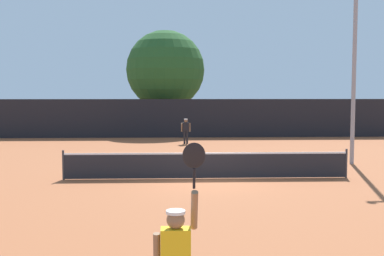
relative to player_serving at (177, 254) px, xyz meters
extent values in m
plane|color=#9E5633|center=(1.16, 11.02, -1.11)|extent=(120.00, 120.00, 0.00)
cube|color=#232328|center=(1.16, 11.02, -0.63)|extent=(10.36, 0.03, 0.91)
cube|color=white|center=(1.16, 11.02, -0.18)|extent=(10.36, 0.04, 0.06)
cylinder|color=#333338|center=(-4.02, 11.02, -0.57)|extent=(0.08, 0.08, 1.07)
cylinder|color=#333338|center=(6.34, 11.02, -0.57)|extent=(0.08, 0.08, 1.07)
cube|color=black|center=(1.16, 26.60, 0.23)|extent=(29.61, 0.12, 2.68)
cube|color=yellow|center=(-0.01, -0.01, 0.03)|extent=(0.38, 0.22, 0.61)
sphere|color=#8C6647|center=(-0.01, -0.01, 0.44)|extent=(0.23, 0.23, 0.23)
cylinder|color=white|center=(-0.01, -0.01, 0.54)|extent=(0.25, 0.25, 0.04)
cylinder|color=#8C6647|center=(-0.25, -0.01, 0.00)|extent=(0.09, 0.18, 0.58)
cylinder|color=#8C6647|center=(0.23, 0.07, 0.54)|extent=(0.09, 0.32, 0.56)
cylinder|color=black|center=(0.23, 0.13, 0.94)|extent=(0.04, 0.11, 0.28)
ellipsoid|color=black|center=(0.23, 0.19, 1.23)|extent=(0.30, 0.13, 0.36)
cube|color=black|center=(0.70, 22.47, -0.06)|extent=(0.38, 0.22, 0.56)
sphere|color=#8C6647|center=(0.70, 22.47, 0.32)|extent=(0.21, 0.21, 0.21)
cylinder|color=white|center=(0.70, 22.47, 0.41)|extent=(0.23, 0.23, 0.04)
cylinder|color=black|center=(0.62, 22.47, -0.73)|extent=(0.12, 0.12, 0.76)
cylinder|color=black|center=(0.78, 22.47, -0.73)|extent=(0.12, 0.12, 0.76)
cylinder|color=#8C6647|center=(0.46, 22.47, -0.09)|extent=(0.09, 0.17, 0.54)
cylinder|color=#8C6647|center=(0.94, 22.47, -0.09)|extent=(0.09, 0.15, 0.54)
sphere|color=#CCE033|center=(1.10, 12.42, -1.07)|extent=(0.07, 0.07, 0.07)
cylinder|color=gray|center=(7.83, 14.31, 3.51)|extent=(0.18, 0.18, 9.23)
cylinder|color=brown|center=(-0.67, 30.31, 0.21)|extent=(0.56, 0.56, 2.63)
sphere|color=#235123|center=(-0.67, 30.31, 3.78)|extent=(6.03, 6.03, 6.03)
cube|color=#B7B7BC|center=(-6.71, 34.48, -0.51)|extent=(1.93, 4.21, 0.90)
cube|color=#2D333D|center=(-6.71, 34.18, 0.26)|extent=(1.71, 2.21, 0.64)
cylinder|color=black|center=(-7.56, 35.88, -0.81)|extent=(0.22, 0.60, 0.60)
cylinder|color=black|center=(-5.86, 35.88, -0.81)|extent=(0.22, 0.60, 0.60)
cylinder|color=black|center=(-7.56, 33.08, -0.81)|extent=(0.22, 0.60, 0.60)
cylinder|color=black|center=(-5.86, 33.08, -0.81)|extent=(0.22, 0.60, 0.60)
cube|color=red|center=(-2.28, 33.30, -0.51)|extent=(2.48, 4.43, 0.90)
cube|color=#2D333D|center=(-2.28, 33.00, 0.26)|extent=(2.00, 2.42, 0.64)
cylinder|color=black|center=(-3.13, 34.70, -0.81)|extent=(0.22, 0.60, 0.60)
cylinder|color=black|center=(-1.43, 34.70, -0.81)|extent=(0.22, 0.60, 0.60)
cylinder|color=black|center=(-3.13, 31.90, -0.81)|extent=(0.22, 0.60, 0.60)
cylinder|color=black|center=(-1.43, 31.90, -0.81)|extent=(0.22, 0.60, 0.60)
cube|color=red|center=(11.23, 33.23, -0.51)|extent=(2.12, 4.29, 0.90)
cube|color=#2D333D|center=(11.23, 32.93, 0.26)|extent=(1.81, 2.29, 0.64)
cylinder|color=black|center=(10.38, 34.63, -0.81)|extent=(0.22, 0.60, 0.60)
cylinder|color=black|center=(12.08, 34.63, -0.81)|extent=(0.22, 0.60, 0.60)
cylinder|color=black|center=(10.38, 31.83, -0.81)|extent=(0.22, 0.60, 0.60)
cylinder|color=black|center=(12.08, 31.83, -0.81)|extent=(0.22, 0.60, 0.60)
camera|label=1|loc=(-0.03, -5.79, 2.05)|focal=43.57mm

